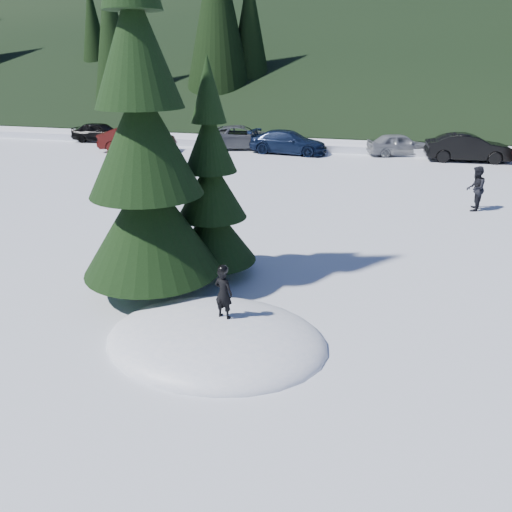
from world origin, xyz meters
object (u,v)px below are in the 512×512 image
(car_4, at_px, (399,144))
(child_skier, at_px, (223,293))
(spruce_tall, at_px, (144,154))
(car_2, at_px, (242,137))
(car_1, at_px, (137,139))
(spruce_short, at_px, (211,195))
(car_3, at_px, (288,142))
(adult_0, at_px, (475,189))
(car_0, at_px, (100,132))
(car_5, at_px, (468,148))

(car_4, bearing_deg, child_skier, 151.47)
(spruce_tall, height_order, car_2, spruce_tall)
(spruce_tall, relative_size, child_skier, 8.24)
(car_1, distance_m, car_2, 6.38)
(spruce_short, xyz_separation_m, car_3, (-1.85, 18.00, -1.43))
(adult_0, distance_m, car_3, 13.45)
(child_skier, bearing_deg, spruce_tall, -21.80)
(adult_0, relative_size, car_3, 0.36)
(spruce_tall, height_order, child_skier, spruce_tall)
(car_0, height_order, car_1, car_1)
(spruce_short, relative_size, child_skier, 5.14)
(car_5, bearing_deg, car_1, 91.16)
(spruce_short, relative_size, car_2, 1.06)
(child_skier, height_order, car_5, child_skier)
(spruce_short, relative_size, car_3, 1.16)
(spruce_tall, distance_m, car_0, 24.84)
(car_0, relative_size, car_1, 0.85)
(spruce_tall, height_order, adult_0, spruce_tall)
(car_4, bearing_deg, car_1, 80.17)
(child_skier, xyz_separation_m, car_5, (6.79, 21.26, -0.26))
(car_1, bearing_deg, car_3, -89.82)
(child_skier, bearing_deg, car_3, -68.28)
(adult_0, bearing_deg, car_3, -125.19)
(child_skier, distance_m, adult_0, 12.61)
(car_0, bearing_deg, car_1, -124.10)
(car_3, height_order, car_5, car_5)
(car_4, bearing_deg, car_2, 70.39)
(spruce_tall, height_order, car_3, spruce_tall)
(spruce_tall, distance_m, car_2, 20.93)
(car_4, xyz_separation_m, car_5, (3.62, -0.86, 0.10))
(adult_0, height_order, car_3, adult_0)
(child_skier, bearing_deg, car_0, -40.29)
(spruce_short, distance_m, adult_0, 10.95)
(car_3, distance_m, car_5, 9.97)
(car_0, height_order, car_4, car_0)
(spruce_tall, distance_m, adult_0, 12.83)
(car_0, bearing_deg, car_2, -91.20)
(adult_0, relative_size, car_5, 0.37)
(spruce_tall, distance_m, spruce_short, 2.11)
(car_3, bearing_deg, car_2, 78.81)
(adult_0, bearing_deg, car_5, -172.64)
(adult_0, bearing_deg, car_0, -103.82)
(spruce_short, bearing_deg, spruce_tall, -125.54)
(spruce_tall, xyz_separation_m, car_5, (9.11, 19.64, -2.58))
(car_0, bearing_deg, adult_0, -117.31)
(adult_0, height_order, car_2, adult_0)
(car_1, height_order, car_5, car_1)
(car_3, xyz_separation_m, car_4, (6.35, 1.10, -0.03))
(child_skier, height_order, car_4, child_skier)
(spruce_tall, bearing_deg, car_4, 75.00)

